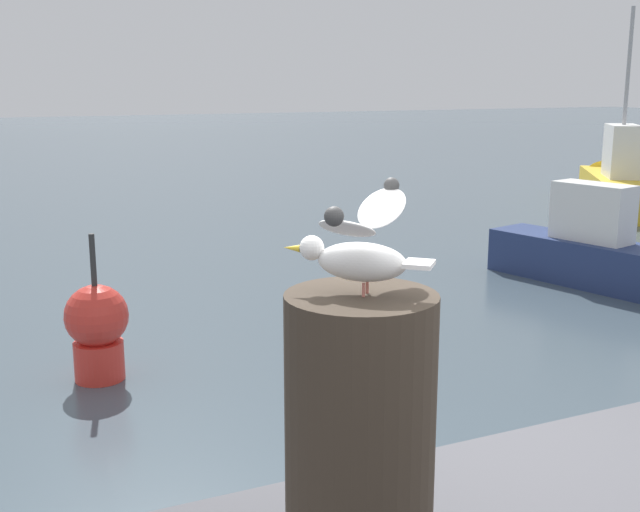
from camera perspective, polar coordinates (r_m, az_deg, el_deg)
mooring_post at (r=2.16m, az=2.87°, el=-12.98°), size 0.40×0.40×0.79m
seagull at (r=1.99m, az=2.92°, el=0.83°), size 0.47×0.50×0.27m
boat_navy at (r=10.71m, az=20.99°, el=-0.30°), size 1.60×3.87×1.34m
boat_yellow at (r=17.98m, az=20.36°, el=4.94°), size 3.53×4.48×4.10m
channel_buoy at (r=7.32m, az=-15.68°, el=-5.00°), size 0.56×0.56×1.33m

